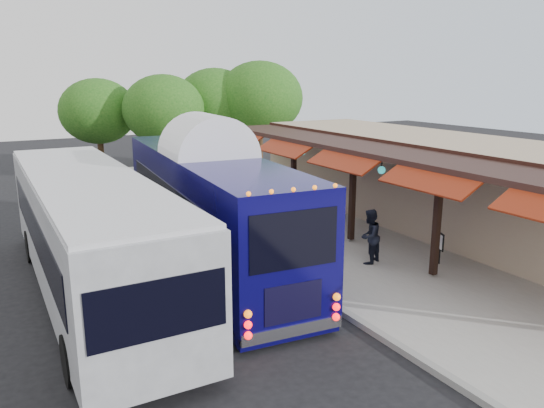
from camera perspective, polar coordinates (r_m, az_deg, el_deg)
ground at (r=14.42m, az=6.14°, el=-10.98°), size 90.00×90.00×0.00m
sidewalk at (r=20.25m, az=11.20°, el=-3.62°), size 10.00×40.00×0.15m
curb at (r=17.58m, az=-1.30°, el=-6.03°), size 0.20×40.00×0.16m
station_shelter at (r=22.12m, az=18.12°, el=2.15°), size 8.15×20.00×3.60m
coach_bus at (r=16.92m, az=-6.77°, el=0.16°), size 3.56×12.23×3.86m
city_bus at (r=15.35m, az=-19.03°, el=-2.67°), size 2.84×12.65×3.40m
ped_a at (r=15.80m, az=4.09°, el=-4.63°), size 0.71×0.53×1.79m
ped_b at (r=17.11m, az=10.44°, el=-3.45°), size 1.05×0.94×1.76m
ped_c at (r=22.68m, az=-2.76°, el=0.91°), size 1.07×0.64×1.71m
ped_d at (r=25.66m, az=-7.92°, el=2.09°), size 1.14×0.92×1.54m
sign_board at (r=17.61m, az=17.63°, el=-4.00°), size 0.21×0.45×1.03m
tree_left at (r=32.06m, az=-11.57°, el=9.91°), size 4.77×4.77×6.11m
tree_mid at (r=34.52m, az=-6.15°, el=10.79°), size 5.08×5.08×6.50m
tree_right at (r=33.96m, az=-1.32°, el=11.30°), size 5.41×5.41×6.93m
tree_far at (r=33.96m, az=-18.21°, el=9.45°), size 4.59×4.59×5.88m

